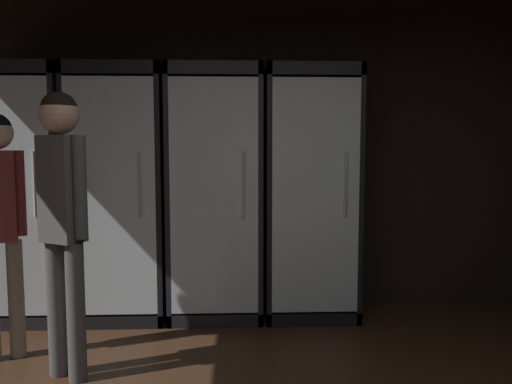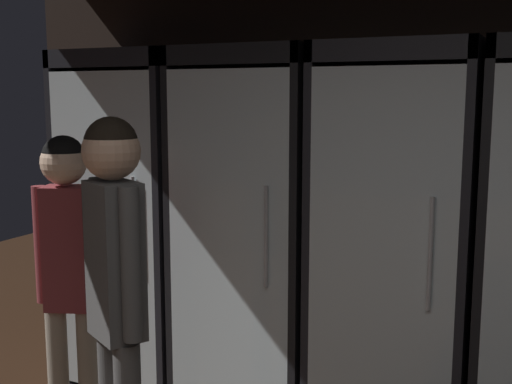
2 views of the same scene
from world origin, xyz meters
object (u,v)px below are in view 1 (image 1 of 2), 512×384
(cooler_far_left, at_px, (26,197))
(cooler_left, at_px, (122,195))
(shopper_near, at_px, (62,201))
(cooler_right, at_px, (309,196))
(cooler_center, at_px, (216,196))

(cooler_far_left, relative_size, cooler_left, 1.00)
(cooler_left, distance_m, shopper_near, 1.13)
(cooler_far_left, xyz_separation_m, cooler_right, (2.34, -0.00, 0.00))
(cooler_center, relative_size, shopper_near, 1.19)
(cooler_far_left, bearing_deg, cooler_center, -0.03)
(cooler_far_left, xyz_separation_m, shopper_near, (0.70, -1.12, 0.09))
(cooler_left, distance_m, cooler_center, 0.78)
(cooler_left, bearing_deg, cooler_center, 0.00)
(cooler_far_left, xyz_separation_m, cooler_center, (1.56, -0.00, 0.00))
(cooler_right, relative_size, shopper_near, 1.19)
(cooler_left, relative_size, cooler_center, 1.00)
(cooler_center, height_order, shopper_near, cooler_center)
(cooler_far_left, height_order, shopper_near, cooler_far_left)
(cooler_center, xyz_separation_m, shopper_near, (-0.86, -1.12, 0.09))
(cooler_far_left, distance_m, cooler_right, 2.34)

